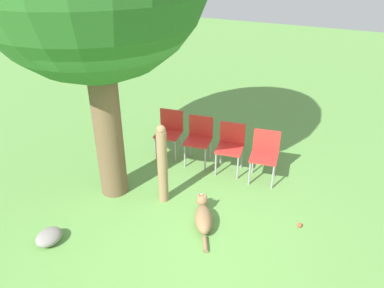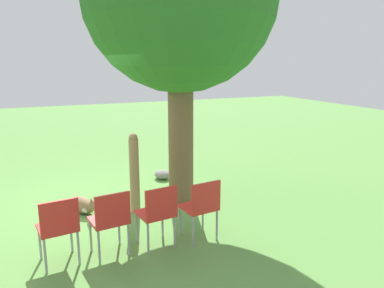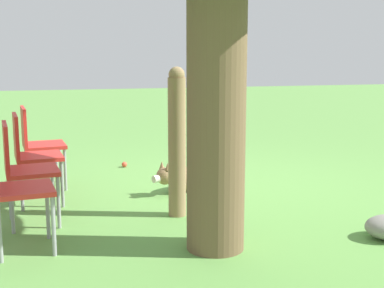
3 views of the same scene
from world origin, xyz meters
The scene contains 8 objects.
ground_plane centered at (0.00, 0.00, 0.00)m, with size 30.00×30.00×0.00m, color #609947.
dog centered at (0.28, -0.29, 0.13)m, with size 0.93×0.53×0.35m.
fence_post centered at (0.55, 0.49, 0.66)m, with size 0.15×0.15×1.31m.
red_chair_0 centered at (1.78, -0.77, 0.51)m, with size 0.47×0.49×0.87m.
red_chair_1 centered at (1.81, -0.16, 0.51)m, with size 0.47×0.49×0.87m.
red_chair_2 centered at (1.84, 0.45, 0.51)m, with size 0.47×0.49×0.87m.
red_chair_3 centered at (1.88, 1.06, 0.51)m, with size 0.47×0.49×0.87m.
garden_rock centered at (-0.92, 1.47, 0.09)m, with size 0.38×0.32×0.18m.
Camera 2 is at (6.17, -0.96, 2.44)m, focal length 35.00 mm.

